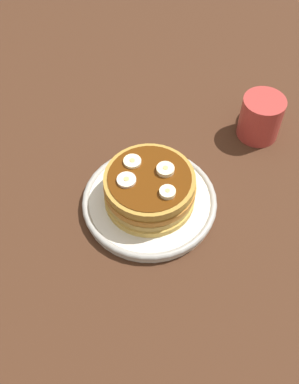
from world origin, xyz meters
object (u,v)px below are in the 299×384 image
Objects in this scene: banana_slice_2 at (165,170)px; coffee_mug at (261,116)px; banana_slice_0 at (126,180)px; banana_slice_1 at (167,192)px; banana_slice_3 at (132,162)px; pancake_stack at (150,188)px; plate at (150,201)px.

banana_slice_2 is 0.26× the size of coffee_mug.
banana_slice_1 is (-1.74, -6.80, 0.12)cm from banana_slice_0.
banana_slice_0 is at bearing 114.81° from banana_slice_2.
banana_slice_1 is 8.61cm from banana_slice_3.
banana_slice_1 reaches higher than pancake_stack.
banana_slice_0 is (-1.40, 3.71, 3.30)cm from pancake_stack.
banana_slice_3 is 0.26× the size of coffee_mug.
banana_slice_2 is at bearing 138.04° from coffee_mug.
banana_slice_1 and banana_slice_2 have the same top height.
banana_slice_3 is at bearing 51.86° from pancake_stack.
pancake_stack is at bearing 136.39° from coffee_mug.
banana_slice_1 is at bearing -170.43° from banana_slice_2.
banana_slice_2 is (1.61, -2.43, 7.14)cm from plate.
coffee_mug is (21.43, -22.79, -3.66)cm from banana_slice_0.
pancake_stack is 4.39cm from banana_slice_2.
banana_slice_3 is at bearing 77.83° from banana_slice_2.
coffee_mug is at bearing -43.61° from pancake_stack.
banana_slice_0 is at bearing 75.64° from banana_slice_1.
banana_slice_2 is (2.79, -6.04, 0.15)cm from banana_slice_0.
banana_slice_2 is at bearing -102.17° from banana_slice_3.
banana_slice_1 reaches higher than plate.
plate is 3.69cm from pancake_stack.
coffee_mug is at bearing -41.96° from banana_slice_2.
banana_slice_3 is (4.01, -0.39, -0.01)cm from banana_slice_0.
plate is at bearing 153.70° from pancake_stack.
banana_slice_1 is (-2.93, -3.19, 7.11)cm from plate.
banana_slice_2 is at bearing -59.12° from pancake_stack.
coffee_mug reaches higher than banana_slice_0.
pancake_stack is at bearing 120.88° from banana_slice_2.
plate is 8.19cm from banana_slice_3.
banana_slice_0 reaches higher than plate.
plate is 7.71cm from banana_slice_2.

